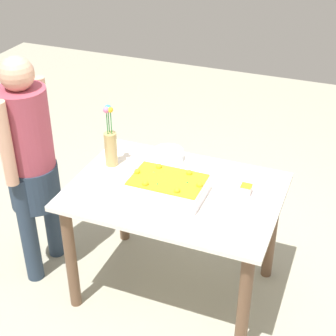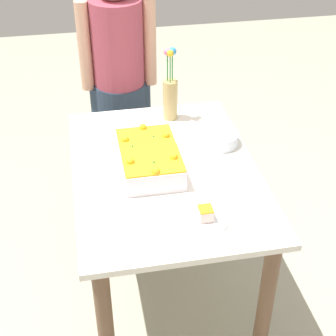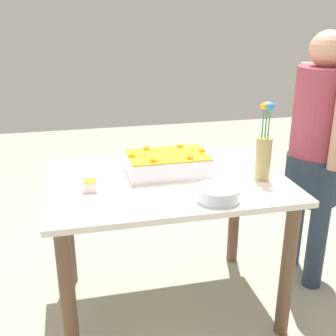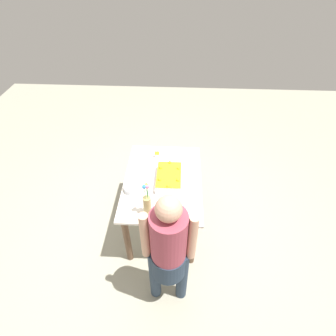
{
  "view_description": "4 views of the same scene",
  "coord_description": "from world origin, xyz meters",
  "px_view_note": "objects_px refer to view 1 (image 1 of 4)",
  "views": [
    {
      "loc": [
        0.87,
        -2.31,
        2.42
      ],
      "look_at": [
        -0.06,
        0.03,
        0.89
      ],
      "focal_mm": 55.0,
      "sensor_mm": 36.0,
      "label": 1
    },
    {
      "loc": [
        1.93,
        -0.35,
        2.16
      ],
      "look_at": [
        0.02,
        0.01,
        0.79
      ],
      "focal_mm": 55.0,
      "sensor_mm": 36.0,
      "label": 2
    },
    {
      "loc": [
        0.44,
        1.94,
        1.58
      ],
      "look_at": [
        0.0,
        0.03,
        0.84
      ],
      "focal_mm": 45.0,
      "sensor_mm": 36.0,
      "label": 3
    },
    {
      "loc": [
        -2.07,
        -0.17,
        2.83
      ],
      "look_at": [
        0.06,
        -0.06,
        0.91
      ],
      "focal_mm": 28.0,
      "sensor_mm": 36.0,
      "label": 4
    }
  ],
  "objects_px": {
    "cake_knife": "(91,198)",
    "person_standing": "(30,158)",
    "serving_plate_with_slice": "(246,192)",
    "flower_vase": "(111,145)",
    "fruit_bowl": "(168,155)",
    "sheet_cake": "(168,187)"
  },
  "relations": [
    {
      "from": "cake_knife",
      "to": "fruit_bowl",
      "type": "bearing_deg",
      "value": 112.46
    },
    {
      "from": "sheet_cake",
      "to": "fruit_bowl",
      "type": "height_order",
      "value": "sheet_cake"
    },
    {
      "from": "cake_knife",
      "to": "fruit_bowl",
      "type": "distance_m",
      "value": 0.62
    },
    {
      "from": "fruit_bowl",
      "to": "person_standing",
      "type": "relative_size",
      "value": 0.13
    },
    {
      "from": "sheet_cake",
      "to": "serving_plate_with_slice",
      "type": "relative_size",
      "value": 2.15
    },
    {
      "from": "cake_knife",
      "to": "person_standing",
      "type": "xyz_separation_m",
      "value": [
        -0.5,
        0.15,
        0.08
      ]
    },
    {
      "from": "cake_knife",
      "to": "flower_vase",
      "type": "bearing_deg",
      "value": 144.57
    },
    {
      "from": "cake_knife",
      "to": "sheet_cake",
      "type": "bearing_deg",
      "value": 71.91
    },
    {
      "from": "serving_plate_with_slice",
      "to": "flower_vase",
      "type": "height_order",
      "value": "flower_vase"
    },
    {
      "from": "serving_plate_with_slice",
      "to": "fruit_bowl",
      "type": "height_order",
      "value": "serving_plate_with_slice"
    },
    {
      "from": "flower_vase",
      "to": "fruit_bowl",
      "type": "distance_m",
      "value": 0.37
    },
    {
      "from": "serving_plate_with_slice",
      "to": "fruit_bowl",
      "type": "bearing_deg",
      "value": 159.54
    },
    {
      "from": "cake_knife",
      "to": "flower_vase",
      "type": "distance_m",
      "value": 0.41
    },
    {
      "from": "fruit_bowl",
      "to": "flower_vase",
      "type": "bearing_deg",
      "value": -147.96
    },
    {
      "from": "fruit_bowl",
      "to": "person_standing",
      "type": "bearing_deg",
      "value": -150.7
    },
    {
      "from": "serving_plate_with_slice",
      "to": "flower_vase",
      "type": "bearing_deg",
      "value": 178.66
    },
    {
      "from": "serving_plate_with_slice",
      "to": "flower_vase",
      "type": "xyz_separation_m",
      "value": [
        -0.86,
        0.02,
        0.12
      ]
    },
    {
      "from": "fruit_bowl",
      "to": "cake_knife",
      "type": "bearing_deg",
      "value": -112.81
    },
    {
      "from": "serving_plate_with_slice",
      "to": "person_standing",
      "type": "xyz_separation_m",
      "value": [
        -1.3,
        -0.21,
        0.06
      ]
    },
    {
      "from": "cake_knife",
      "to": "fruit_bowl",
      "type": "xyz_separation_m",
      "value": [
        0.24,
        0.57,
        0.03
      ]
    },
    {
      "from": "fruit_bowl",
      "to": "sheet_cake",
      "type": "bearing_deg",
      "value": -68.41
    },
    {
      "from": "cake_knife",
      "to": "person_standing",
      "type": "relative_size",
      "value": 0.15
    }
  ]
}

